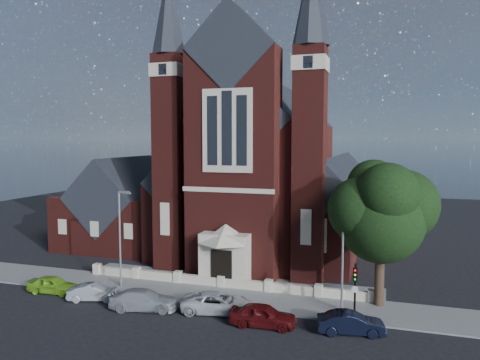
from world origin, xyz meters
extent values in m
plane|color=black|center=(0.00, 15.00, 0.00)|extent=(120.00, 120.00, 0.00)
cube|color=slate|center=(0.00, 4.50, 0.00)|extent=(60.00, 5.00, 0.12)
cube|color=slate|center=(0.00, 8.50, 0.00)|extent=(26.00, 3.00, 0.14)
cube|color=beige|center=(0.00, 6.50, 0.00)|extent=(24.00, 0.40, 0.90)
cube|color=#4F1A15|center=(0.00, 25.00, 7.00)|extent=(10.00, 30.00, 14.00)
cube|color=black|center=(0.00, 25.00, 14.00)|extent=(10.00, 30.20, 10.00)
cube|color=#4F1A15|center=(-7.50, 24.00, 4.00)|extent=(5.00, 26.00, 8.00)
cube|color=#4F1A15|center=(7.50, 24.00, 4.00)|extent=(5.00, 26.00, 8.00)
cube|color=black|center=(-7.50, 24.00, 8.00)|extent=(5.01, 26.20, 5.01)
cube|color=black|center=(7.50, 24.00, 8.00)|extent=(5.01, 26.20, 5.01)
cube|color=#4F1A15|center=(0.00, 9.50, 10.00)|extent=(8.00, 3.00, 20.00)
cube|color=black|center=(0.00, 9.50, 20.00)|extent=(8.00, 3.20, 8.00)
cube|color=beige|center=(0.00, 7.95, 13.00)|extent=(4.40, 0.15, 7.00)
cube|color=black|center=(0.00, 7.88, 13.20)|extent=(0.90, 0.08, 6.20)
cube|color=beige|center=(0.00, 7.50, 2.20)|extent=(4.20, 2.00, 4.40)
cube|color=black|center=(0.00, 6.45, 1.60)|extent=(1.80, 0.12, 3.20)
cone|color=beige|center=(0.00, 7.50, 4.40)|extent=(4.60, 4.60, 1.60)
cube|color=#4F1A15|center=(-6.50, 10.50, 10.00)|extent=(2.60, 2.60, 20.00)
cube|color=beige|center=(-6.50, 10.50, 18.50)|extent=(2.80, 2.80, 1.20)
cone|color=black|center=(-6.50, 10.50, 24.00)|extent=(3.20, 3.20, 8.00)
cube|color=#4F1A15|center=(6.50, 10.50, 10.00)|extent=(2.60, 2.60, 20.00)
cube|color=beige|center=(6.50, 10.50, 18.50)|extent=(2.80, 2.80, 1.20)
cube|color=#4F1A15|center=(-16.00, 18.00, 3.00)|extent=(12.00, 12.00, 6.00)
cube|color=black|center=(-16.00, 18.00, 6.00)|extent=(8.49, 12.20, 8.49)
cylinder|color=black|center=(12.50, 6.00, 2.50)|extent=(0.70, 0.70, 5.00)
sphere|color=black|center=(12.50, 6.00, 6.50)|extent=(6.40, 6.40, 6.40)
sphere|color=black|center=(12.90, 4.80, 8.50)|extent=(4.40, 4.40, 4.40)
cylinder|color=gray|center=(-8.00, 4.00, 4.00)|extent=(0.16, 0.16, 8.00)
cube|color=gray|center=(-7.50, 4.00, 8.00)|extent=(1.00, 0.15, 0.18)
cube|color=gray|center=(-7.10, 4.00, 7.92)|extent=(0.35, 0.22, 0.12)
cylinder|color=gray|center=(10.00, 4.00, 4.00)|extent=(0.16, 0.16, 8.00)
cube|color=gray|center=(10.50, 4.00, 8.00)|extent=(1.00, 0.15, 0.18)
cube|color=gray|center=(10.90, 4.00, 7.92)|extent=(0.35, 0.22, 0.12)
cylinder|color=black|center=(11.00, 2.50, 2.00)|extent=(0.14, 0.14, 4.00)
cube|color=black|center=(11.00, 2.35, 3.30)|extent=(0.28, 0.22, 0.90)
sphere|color=red|center=(11.00, 2.22, 3.60)|extent=(0.14, 0.14, 0.14)
sphere|color=#CC8C0C|center=(11.00, 2.22, 3.30)|extent=(0.14, 0.14, 0.14)
sphere|color=#0C9919|center=(11.00, 2.22, 3.00)|extent=(0.14, 0.14, 0.14)
imported|color=#7BB824|center=(-12.45, 1.14, 0.69)|extent=(4.16, 1.90, 1.38)
imported|color=gray|center=(-8.27, 0.65, 0.63)|extent=(4.08, 2.53, 1.27)
imported|color=#9CA1A4|center=(-3.66, 0.12, 0.73)|extent=(5.34, 3.10, 1.45)
imported|color=silver|center=(1.60, 1.19, 0.72)|extent=(5.51, 3.32, 1.43)
imported|color=#4F0D0F|center=(5.31, -0.19, 0.75)|extent=(4.52, 2.01, 1.51)
imported|color=black|center=(10.93, 0.37, 0.70)|extent=(4.44, 2.29, 1.39)
camera|label=1|loc=(12.95, -29.06, 12.34)|focal=35.00mm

